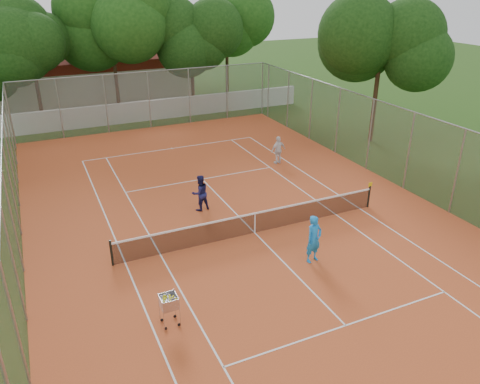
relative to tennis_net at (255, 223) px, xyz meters
name	(u,v)px	position (x,y,z in m)	size (l,w,h in m)	color
ground	(255,233)	(0.00, 0.00, -0.51)	(120.00, 120.00, 0.00)	#1E3D10
court_pad	(255,233)	(0.00, 0.00, -0.50)	(18.00, 34.00, 0.02)	#C15125
court_lines	(255,233)	(0.00, 0.00, -0.49)	(10.98, 23.78, 0.01)	white
tennis_net	(255,223)	(0.00, 0.00, 0.00)	(11.88, 0.10, 0.98)	black
perimeter_fence	(255,190)	(0.00, 0.00, 1.49)	(18.00, 34.00, 4.00)	slate
boundary_wall	(144,111)	(0.00, 19.00, 0.24)	(26.00, 0.30, 1.50)	white
clubhouse	(93,72)	(-2.00, 29.00, 1.69)	(16.40, 9.00, 4.40)	beige
tropical_trees	(129,48)	(0.00, 22.00, 4.49)	(29.00, 19.00, 10.00)	black
player_near	(314,239)	(1.06, -2.83, 0.45)	(0.69, 0.45, 1.88)	#1A88E3
player_far_left	(200,193)	(-1.32, 3.02, 0.37)	(0.83, 0.65, 1.71)	navy
player_far_right	(278,150)	(4.85, 6.81, 0.33)	(0.96, 0.40, 1.63)	white
ball_hopper	(169,309)	(-4.93, -4.06, 0.08)	(0.55, 0.55, 1.15)	#BABAC1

